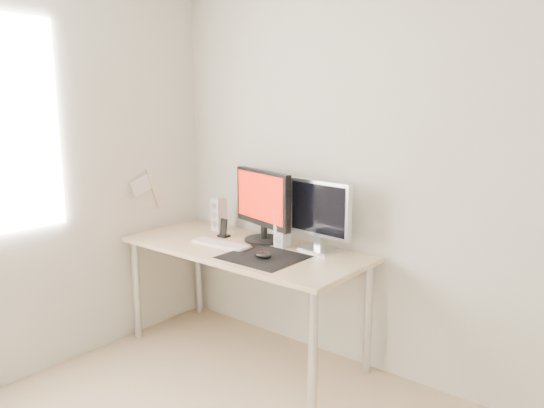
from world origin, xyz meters
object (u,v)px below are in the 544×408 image
Objects in this scene: speaker_left at (219,214)px; phone_dock at (224,231)px; speaker_right at (282,229)px; second_monitor at (320,212)px; mouse at (263,255)px; desk at (244,258)px; keyboard at (221,244)px; main_monitor at (263,203)px.

speaker_left is 0.21m from phone_dock.
speaker_right is (0.61, -0.05, 0.00)m from speaker_left.
speaker_left is at bearing -178.75° from second_monitor.
speaker_left is (-0.68, 0.33, 0.09)m from mouse.
phone_dock reaches higher than desk.
phone_dock is at bearing 128.60° from keyboard.
main_monitor is 0.42m from second_monitor.
main_monitor reaches higher than second_monitor.
mouse is 0.31m from desk.
speaker_right is at bearing -163.25° from second_monitor.
second_monitor is 3.63× the size of phone_dock.
desk is at bearing 27.83° from keyboard.
second_monitor reaches higher than speaker_left.
desk is 0.30m from phone_dock.
desk is 0.57m from second_monitor.
desk is at bearing -18.86° from phone_dock.
keyboard is at bearing -43.51° from speaker_left.
speaker_left is at bearing 144.91° from phone_dock.
second_monitor reaches higher than mouse.
main_monitor is 1.27× the size of keyboard.
main_monitor is at bearing 130.08° from mouse.
mouse is at bearing -22.40° from phone_dock.
phone_dock is at bearing -172.67° from speaker_right.
speaker_right reaches higher than desk.
second_monitor is 1.93× the size of speaker_right.
phone_dock is at bearing -162.37° from main_monitor.
mouse is 0.57m from phone_dock.
speaker_left is at bearing 154.43° from mouse.
speaker_right is (0.19, 0.15, 0.20)m from desk.
desk is at bearing -25.50° from speaker_left.
keyboard is (-0.14, -0.25, -0.25)m from main_monitor.
phone_dock is (-0.27, -0.09, -0.22)m from main_monitor.
main_monitor reaches higher than speaker_left.
mouse is 0.07× the size of desk.
main_monitor is 0.38m from keyboard.
desk is (-0.27, 0.13, -0.10)m from mouse.
speaker_right is at bearing 37.13° from desk.
second_monitor is at bearing 27.00° from desk.
speaker_right is (0.18, -0.03, -0.14)m from main_monitor.
speaker_left reaches higher than mouse.
speaker_left is 0.55× the size of keyboard.
speaker_right reaches higher than phone_dock.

